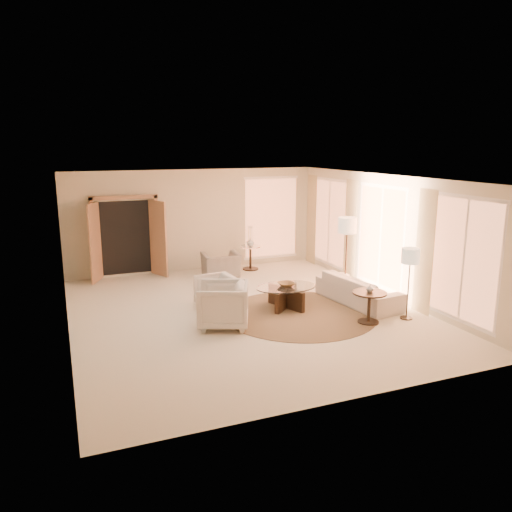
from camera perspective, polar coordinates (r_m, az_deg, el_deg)
name	(u,v)px	position (r m, az deg, el deg)	size (l,w,h in m)	color
room	(245,247)	(10.22, -1.25, 0.99)	(7.04, 8.04, 2.83)	beige
windows_right	(383,237)	(11.94, 14.28, 2.07)	(0.10, 6.40, 2.40)	#FF9A66
window_back_corner	(271,218)	(14.69, 1.75, 4.37)	(1.70, 0.10, 2.40)	#FF9A66
curtains_right	(359,233)	(12.65, 11.70, 2.54)	(0.06, 5.20, 2.60)	tan
french_doors	(126,238)	(13.51, -14.61, 2.02)	(1.95, 0.66, 2.16)	#AB7D59
area_rug	(299,313)	(10.53, 4.94, -6.56)	(3.20, 3.20, 0.01)	#3E2D1D
sofa	(358,290)	(11.32, 11.63, -3.78)	(2.13, 0.83, 0.62)	beige
armchair_left	(216,290)	(10.78, -4.61, -3.95)	(0.76, 0.71, 0.78)	beige
armchair_right	(223,303)	(9.67, -3.80, -5.36)	(0.93, 0.87, 0.96)	beige
accent_chair	(221,261)	(13.35, -4.02, -0.56)	(0.96, 0.63, 0.84)	gray
coffee_table	(286,294)	(10.77, 3.46, -4.41)	(1.59, 1.59, 0.49)	black
end_table	(369,302)	(10.10, 12.81, -5.13)	(0.67, 0.67, 0.63)	black
side_table	(250,255)	(14.03, -0.64, 0.08)	(0.58, 0.58, 0.68)	#2E2017
floor_lamp_near	(347,229)	(11.91, 10.38, 3.08)	(0.43, 0.43, 1.79)	#2E2017
floor_lamp_far	(410,259)	(10.33, 17.22, -0.35)	(0.35, 0.35, 1.46)	#2E2017
bowl	(286,284)	(10.71, 3.48, -3.27)	(0.35, 0.35, 0.09)	brown
end_vase	(370,289)	(10.02, 12.89, -3.65)	(0.15, 0.15, 0.15)	silver
side_vase	(250,242)	(13.96, -0.64, 1.59)	(0.22, 0.22, 0.23)	silver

